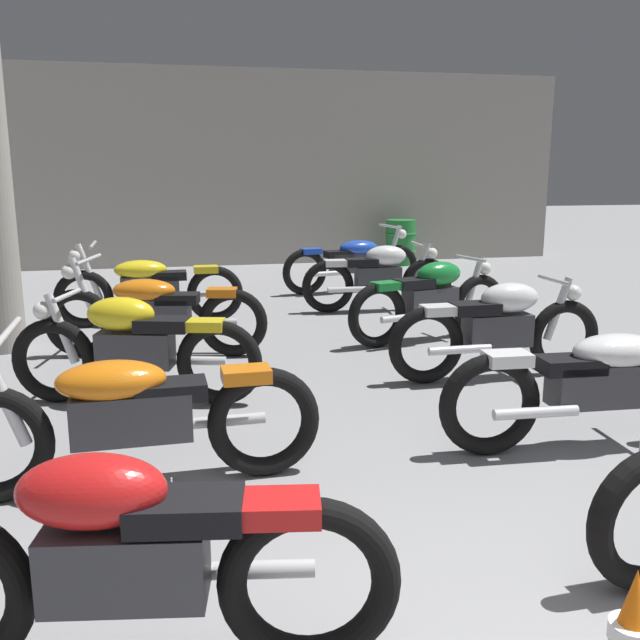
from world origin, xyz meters
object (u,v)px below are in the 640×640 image
motorcycle_left_row_1 (130,414)px  motorcycle_right_row_4 (379,276)px  motorcycle_left_row_3 (154,311)px  motorcycle_left_row_4 (149,287)px  motorcycle_left_row_2 (134,346)px  motorcycle_right_row_2 (499,327)px  oil_drum (400,242)px  motorcycle_right_row_5 (353,262)px  motorcycle_right_row_1 (602,381)px  motorcycle_left_row_0 (123,557)px  motorcycle_right_row_3 (431,298)px

motorcycle_left_row_1 → motorcycle_right_row_4: size_ratio=1.10×
motorcycle_left_row_3 → motorcycle_left_row_4: 1.48m
motorcycle_left_row_2 → motorcycle_left_row_4: 2.88m
motorcycle_left_row_4 → motorcycle_right_row_4: 2.86m
motorcycle_left_row_3 → motorcycle_right_row_2: 3.24m
motorcycle_left_row_1 → motorcycle_right_row_4: 5.43m
motorcycle_right_row_2 → motorcycle_left_row_1: bearing=-152.8°
motorcycle_left_row_3 → motorcycle_right_row_4: 3.24m
motorcycle_left_row_2 → oil_drum: 8.63m
oil_drum → motorcycle_right_row_5: bearing=-121.2°
motorcycle_right_row_2 → oil_drum: 7.44m
motorcycle_right_row_1 → motorcycle_left_row_0: bearing=-152.6°
motorcycle_right_row_4 → oil_drum: bearing=67.8°
motorcycle_left_row_3 → motorcycle_right_row_4: (2.78, 1.67, 0.01)m
motorcycle_right_row_2 → motorcycle_right_row_4: bearing=92.8°
motorcycle_right_row_1 → motorcycle_left_row_4: bearing=123.6°
motorcycle_left_row_4 → motorcycle_right_row_1: size_ratio=1.00×
motorcycle_left_row_1 → motorcycle_left_row_2: (-0.04, 1.53, 0.01)m
motorcycle_right_row_5 → motorcycle_left_row_0: bearing=-110.7°
motorcycle_right_row_3 → oil_drum: motorcycle_right_row_3 is taller
motorcycle_left_row_0 → motorcycle_right_row_2: (2.97, 3.09, 0.00)m
motorcycle_left_row_2 → motorcycle_right_row_1: bearing=-27.4°
motorcycle_right_row_4 → motorcycle_left_row_4: bearing=-176.2°
motorcycle_left_row_2 → motorcycle_left_row_3: 1.41m
motorcycle_left_row_4 → motorcycle_right_row_4: motorcycle_left_row_4 is taller
motorcycle_right_row_1 → motorcycle_right_row_5: 6.09m
motorcycle_left_row_3 → motorcycle_right_row_1: 4.13m
motorcycle_left_row_0 → motorcycle_right_row_2: 4.28m
motorcycle_right_row_1 → motorcycle_right_row_3: motorcycle_right_row_1 is taller
motorcycle_right_row_1 → motorcycle_right_row_2: motorcycle_right_row_1 is taller
motorcycle_left_row_3 → motorcycle_left_row_2: bearing=-95.2°
motorcycle_right_row_3 → oil_drum: 6.08m
motorcycle_left_row_0 → motorcycle_left_row_3: size_ratio=0.91×
motorcycle_right_row_2 → motorcycle_right_row_5: motorcycle_right_row_5 is taller
motorcycle_left_row_2 → motorcycle_right_row_3: bearing=25.6°
motorcycle_left_row_0 → motorcycle_left_row_4: bearing=90.4°
motorcycle_right_row_3 → oil_drum: size_ratio=2.28×
motorcycle_left_row_0 → motorcycle_right_row_4: size_ratio=0.99×
motorcycle_right_row_1 → motorcycle_right_row_3: bearing=90.4°
motorcycle_left_row_2 → motorcycle_right_row_1: size_ratio=0.89×
motorcycle_right_row_2 → motorcycle_right_row_5: 4.52m
motorcycle_left_row_0 → motorcycle_left_row_4: (-0.04, 5.96, -0.01)m
motorcycle_left_row_0 → motorcycle_right_row_5: bearing=69.3°
motorcycle_left_row_1 → motorcycle_right_row_2: 3.39m
motorcycle_right_row_2 → motorcycle_right_row_3: 1.42m
motorcycle_left_row_3 → motorcycle_right_row_2: size_ratio=1.09×
motorcycle_right_row_1 → motorcycle_right_row_2: bearing=88.2°
motorcycle_left_row_1 → motorcycle_right_row_5: (2.92, 6.07, 0.00)m
motorcycle_left_row_0 → motorcycle_right_row_1: (2.92, 1.51, -0.01)m
motorcycle_right_row_5 → motorcycle_left_row_1: bearing=-115.7°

